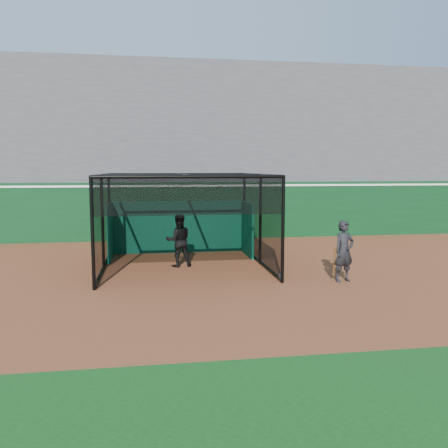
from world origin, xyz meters
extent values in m
plane|color=brown|center=(0.00, 0.00, 0.00)|extent=(120.00, 120.00, 0.00)
cube|color=#093616|center=(0.00, 8.50, 1.25)|extent=(50.00, 0.45, 2.50)
cube|color=white|center=(0.00, 8.50, 2.35)|extent=(50.00, 0.50, 0.08)
cube|color=#4C4C4F|center=(0.00, 12.38, 3.88)|extent=(50.00, 7.85, 7.75)
cube|color=#4C4C4F|center=(0.00, 15.80, 8.35)|extent=(50.00, 0.30, 1.20)
cube|color=#07462E|center=(-0.85, 5.12, 0.95)|extent=(4.85, 0.10, 1.90)
cylinder|color=black|center=(-3.34, 0.17, 0.11)|extent=(0.08, 0.22, 0.22)
cylinder|color=black|center=(1.63, 0.17, 0.11)|extent=(0.08, 0.22, 0.22)
cylinder|color=black|center=(-3.34, 5.04, 0.11)|extent=(0.08, 0.22, 0.22)
cylinder|color=black|center=(1.63, 5.04, 0.11)|extent=(0.08, 0.22, 0.22)
imported|color=black|center=(-1.01, 2.59, 0.83)|extent=(0.87, 0.71, 1.67)
imported|color=black|center=(3.34, -0.14, 0.84)|extent=(0.70, 0.55, 1.68)
cylinder|color=#593819|center=(3.09, -0.09, 0.55)|extent=(0.14, 0.33, 0.85)
camera|label=1|loc=(-1.89, -12.24, 3.09)|focal=38.00mm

